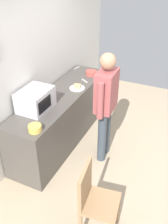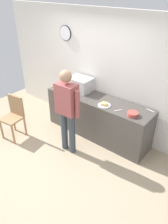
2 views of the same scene
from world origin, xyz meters
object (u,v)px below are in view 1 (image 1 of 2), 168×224
Objects in this scene: person_standing at (106,101)px; salad_bowl at (91,73)px; cereal_bowl at (35,128)px; sandwich_plate at (77,87)px; fork_utensil at (77,68)px; spoon_utensil at (85,81)px; microwave at (36,100)px; wooden_chair at (94,199)px.

salad_bowl is at bearing 33.43° from person_standing.
salad_bowl is 1.21m from person_standing.
person_standing is at bearing -34.34° from cereal_bowl.
sandwich_plate is 0.88m from fork_utensil.
cereal_bowl is at bearing -178.33° from salad_bowl.
person_standing is at bearing -136.96° from spoon_utensil.
cereal_bowl is (-0.46, -0.29, -0.11)m from microwave.
spoon_utensil is (-0.48, -0.39, 0.00)m from fork_utensil.
microwave reaches higher than spoon_utensil.
microwave is 0.87m from sandwich_plate.
cereal_bowl is (-1.28, -0.04, 0.02)m from sandwich_plate.
microwave is 1.63m from fork_utensil.
fork_utensil is at bearing 41.49° from person_standing.
person_standing is (0.43, -0.90, -0.03)m from microwave.
microwave is at bearing 56.82° from wooden_chair.
sandwich_plate reaches higher than spoon_utensil.
microwave is 2.94× the size of cereal_bowl.
spoon_utensil is (-0.30, -0.00, -0.03)m from salad_bowl.
fork_utensil is (0.18, 0.38, -0.03)m from salad_bowl.
microwave is 1.00m from person_standing.
wooden_chair is (-1.96, -1.02, -0.37)m from spoon_utensil.
person_standing reaches higher than wooden_chair.
microwave is 0.53× the size of wooden_chair.
sandwich_plate is at bearing 58.93° from person_standing.
microwave reaches higher than wooden_chair.
person_standing is at bearing -64.37° from microwave.
microwave reaches higher than sandwich_plate.
microwave is 2.94× the size of fork_utensil.
wooden_chair is at bearing -152.49° from spoon_utensil.
microwave is 0.29× the size of person_standing.
cereal_bowl is at bearing -168.08° from fork_utensil.
sandwich_plate is 1.97m from wooden_chair.
spoon_utensil is at bearing -140.95° from fork_utensil.
sandwich_plate is 1.25× the size of salad_bowl.
salad_bowl is at bearing 24.41° from wooden_chair.
sandwich_plate is at bearing -153.43° from fork_utensil.
cereal_bowl reaches higher than fork_utensil.
cereal_bowl is at bearing -147.74° from microwave.
spoon_utensil is at bearing -179.08° from salad_bowl.
microwave is 1.17m from spoon_utensil.
cereal_bowl is at bearing 145.66° from person_standing.
microwave reaches higher than fork_utensil.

